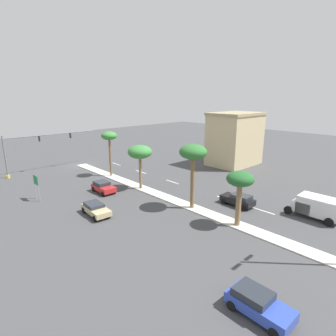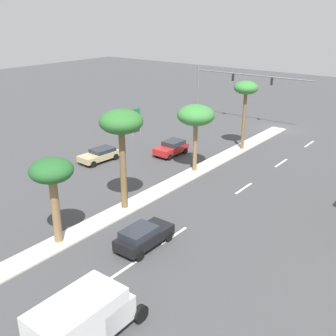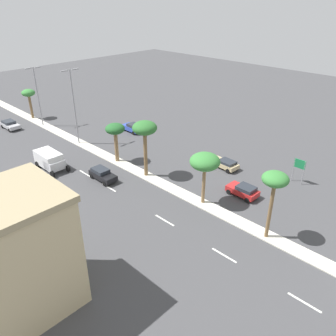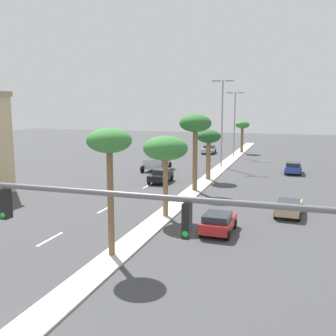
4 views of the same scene
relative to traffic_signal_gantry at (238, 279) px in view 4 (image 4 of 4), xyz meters
The scene contains 20 objects.
ground_plane 32.53m from the traffic_signal_gantry, 105.20° to the left, with size 160.00×160.00×0.00m, color #424244.
median_curb 41.08m from the traffic_signal_gantry, 101.94° to the left, with size 1.80×79.81×0.12m, color beige.
lane_stripe_far 18.78m from the traffic_signal_gantry, 139.24° to the left, with size 0.20×2.80×0.01m, color silver.
lane_stripe_left 24.58m from the traffic_signal_gantry, 124.86° to the left, with size 0.20×2.80×0.01m, color silver.
lane_stripe_outboard 33.16m from the traffic_signal_gantry, 114.87° to the left, with size 0.20×2.80×0.01m, color silver.
lane_stripe_rear 37.97m from the traffic_signal_gantry, 111.50° to the left, with size 0.20×2.80×0.01m, color silver.
traffic_signal_gantry is the anchor object (origin of this frame).
palm_tree_trailing 13.75m from the traffic_signal_gantry, 129.55° to the left, with size 2.52×2.52×7.32m.
palm_tree_leading 20.80m from the traffic_signal_gantry, 113.34° to the left, with size 3.41×3.41×6.25m.
palm_tree_right 30.07m from the traffic_signal_gantry, 106.16° to the left, with size 3.18×3.18×7.61m.
palm_tree_left 36.05m from the traffic_signal_gantry, 103.37° to the left, with size 2.75×2.75×5.71m.
palm_tree_front 62.60m from the traffic_signal_gantry, 97.39° to the left, with size 2.48×2.48×5.64m.
street_lamp_mid 45.72m from the traffic_signal_gantry, 100.87° to the left, with size 2.90×0.24×11.83m.
street_lamp_leading 57.48m from the traffic_signal_gantry, 98.69° to the left, with size 2.90×0.24×10.54m.
sedan_blue_left 42.75m from the traffic_signal_gantry, 88.64° to the left, with size 2.06×4.03×1.51m.
sedan_red_center 17.36m from the traffic_signal_gantry, 102.26° to the left, with size 2.08×3.85×1.45m.
sedan_black_leading 34.87m from the traffic_signal_gantry, 112.18° to the left, with size 1.92×4.10×1.48m.
sedan_silver_front 61.24m from the traffic_signal_gantry, 102.78° to the left, with size 2.16×4.14×1.39m.
sedan_tan_mid 22.91m from the traffic_signal_gantry, 87.72° to the left, with size 2.19×4.23×1.27m.
box_truck 43.15m from the traffic_signal_gantry, 112.21° to the left, with size 2.61×5.44×2.41m.
Camera 4 is at (9.64, -9.34, 8.76)m, focal length 42.34 mm.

